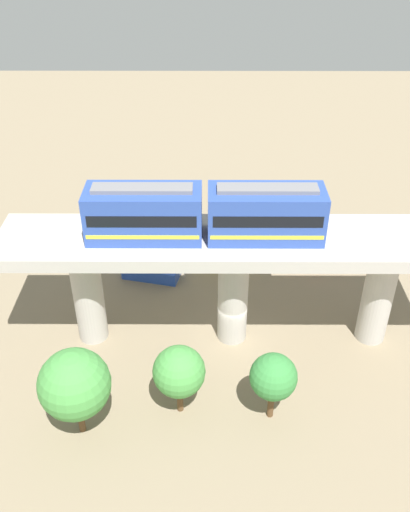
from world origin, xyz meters
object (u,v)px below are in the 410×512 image
object	(u,v)px
parked_car_blue	(151,268)
parked_car_yellow	(220,251)
train	(205,214)
tree_mid_lot	(75,385)
parked_car_red	(309,245)
tree_near_viaduct	(179,372)
tree_far_corner	(273,377)

from	to	relation	value
parked_car_blue	parked_car_yellow	xyz separation A→B (m)	(2.32, -5.22, 0.00)
train	tree_mid_lot	xyz separation A→B (m)	(-7.65, 6.68, -5.73)
parked_car_red	parked_car_blue	distance (m)	12.78
tree_near_viaduct	parked_car_blue	bearing A→B (deg)	12.00
tree_near_viaduct	parked_car_red	bearing A→B (deg)	-31.12
parked_car_yellow	tree_near_viaduct	world-z (taller)	tree_near_viaduct
train	tree_mid_lot	distance (m)	11.66
train	parked_car_yellow	distance (m)	12.41
train	parked_car_blue	xyz separation A→B (m)	(6.59, 4.09, -8.56)
parked_car_yellow	train	bearing A→B (deg)	-176.64
parked_car_yellow	tree_mid_lot	xyz separation A→B (m)	(-16.56, 7.81, 2.83)
tree_mid_lot	train	bearing A→B (deg)	-41.13
train	tree_far_corner	distance (m)	9.82
parked_car_red	train	bearing A→B (deg)	149.82
train	parked_car_red	bearing A→B (deg)	-40.22
tree_far_corner	train	bearing A→B (deg)	29.25
parked_car_blue	parked_car_red	bearing A→B (deg)	-62.51
train	tree_near_viaduct	xyz separation A→B (m)	(-6.20, 1.37, -6.30)
tree_mid_lot	tree_far_corner	size ratio (longest dim) A/B	1.26
parked_car_red	tree_mid_lot	world-z (taller)	tree_mid_lot
tree_near_viaduct	tree_far_corner	distance (m)	5.08
tree_near_viaduct	train	bearing A→B (deg)	-12.48
train	tree_near_viaduct	world-z (taller)	train
tree_near_viaduct	tree_far_corner	xyz separation A→B (m)	(-0.40, -5.06, 0.03)
parked_car_blue	tree_near_viaduct	xyz separation A→B (m)	(-12.79, -2.72, 2.26)
parked_car_yellow	tree_mid_lot	distance (m)	18.52
parked_car_blue	parked_car_yellow	world-z (taller)	same
parked_car_red	tree_mid_lot	xyz separation A→B (m)	(-17.44, 14.96, 2.83)
parked_car_yellow	tree_near_viaduct	bearing A→B (deg)	-178.82
train	parked_car_red	xyz separation A→B (m)	(9.79, -8.28, -8.56)
tree_far_corner	parked_car_red	bearing A→B (deg)	-15.64
parked_car_blue	parked_car_yellow	size ratio (longest dim) A/B	1.01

